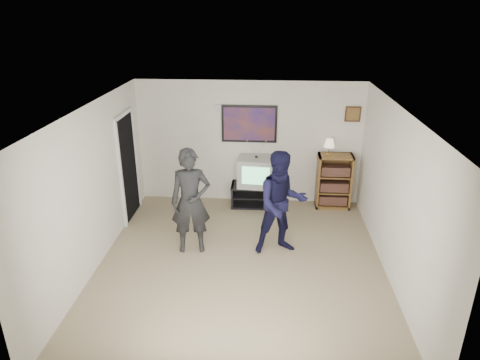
# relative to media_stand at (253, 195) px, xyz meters

# --- Properties ---
(room_shell) EXTENTS (4.51, 5.00, 2.51)m
(room_shell) POSITION_rel_media_stand_xyz_m (-0.11, -1.88, 1.02)
(room_shell) COLOR #76614B
(room_shell) RESTS_ON ground
(media_stand) EXTENTS (0.91, 0.51, 0.45)m
(media_stand) POSITION_rel_media_stand_xyz_m (0.00, 0.00, 0.00)
(media_stand) COLOR black
(media_stand) RESTS_ON room_shell
(crt_television) EXTENTS (0.74, 0.65, 0.59)m
(crt_television) POSITION_rel_media_stand_xyz_m (0.05, 0.00, 0.52)
(crt_television) COLOR #ABA9A5
(crt_television) RESTS_ON media_stand
(bookshelf) EXTENTS (0.67, 0.39, 1.11)m
(bookshelf) POSITION_rel_media_stand_xyz_m (1.61, 0.05, 0.33)
(bookshelf) COLOR #533918
(bookshelf) RESTS_ON room_shell
(table_lamp) EXTENTS (0.21, 0.21, 0.33)m
(table_lamp) POSITION_rel_media_stand_xyz_m (1.46, 0.03, 1.05)
(table_lamp) COLOR beige
(table_lamp) RESTS_ON bookshelf
(person_tall) EXTENTS (0.71, 0.53, 1.77)m
(person_tall) POSITION_rel_media_stand_xyz_m (-0.95, -1.80, 0.66)
(person_tall) COLOR black
(person_tall) RESTS_ON room_shell
(person_short) EXTENTS (0.99, 0.85, 1.75)m
(person_short) POSITION_rel_media_stand_xyz_m (0.51, -1.73, 0.65)
(person_short) COLOR black
(person_short) RESTS_ON room_shell
(controller_left) EXTENTS (0.07, 0.13, 0.04)m
(controller_left) POSITION_rel_media_stand_xyz_m (-0.98, -1.57, 1.07)
(controller_left) COLOR white
(controller_left) RESTS_ON person_tall
(controller_right) EXTENTS (0.04, 0.11, 0.03)m
(controller_right) POSITION_rel_media_stand_xyz_m (0.48, -1.46, 0.83)
(controller_right) COLOR white
(controller_right) RESTS_ON person_short
(poster) EXTENTS (1.10, 0.03, 0.75)m
(poster) POSITION_rel_media_stand_xyz_m (-0.11, 0.25, 1.42)
(poster) COLOR black
(poster) RESTS_ON room_shell
(air_vent) EXTENTS (0.28, 0.02, 0.14)m
(air_vent) POSITION_rel_media_stand_xyz_m (-0.66, 0.25, 1.72)
(air_vent) COLOR white
(air_vent) RESTS_ON room_shell
(small_picture) EXTENTS (0.30, 0.03, 0.30)m
(small_picture) POSITION_rel_media_stand_xyz_m (1.89, 0.25, 1.65)
(small_picture) COLOR black
(small_picture) RESTS_ON room_shell
(doorway) EXTENTS (0.03, 0.85, 2.00)m
(doorway) POSITION_rel_media_stand_xyz_m (-2.35, -0.63, 0.77)
(doorway) COLOR black
(doorway) RESTS_ON room_shell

